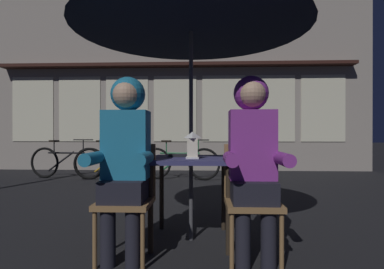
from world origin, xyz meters
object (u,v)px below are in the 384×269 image
object	(u,v)px
bicycle_nearest	(66,162)
person_right_hooded	(253,148)
patio_umbrella	(191,10)
book	(179,155)
person_left_hooded	(125,148)
bicycle_second	(115,162)
lantern	(193,144)
chair_right	(251,194)
bicycle_third	(180,163)
chair_left	(127,193)
cafe_table	(191,169)

from	to	relation	value
bicycle_nearest	person_right_hooded	bearing A→B (deg)	-50.51
patio_umbrella	person_right_hooded	distance (m)	1.37
patio_umbrella	book	size ratio (longest dim) A/B	11.55
person_left_hooded	bicycle_second	world-z (taller)	person_left_hooded
lantern	person_left_hooded	bearing A→B (deg)	-148.04
chair_right	bicycle_third	size ratio (longest dim) A/B	0.52
bicycle_nearest	book	xyz separation A→B (m)	(2.70, -3.47, 0.41)
person_right_hooded	chair_left	bearing A→B (deg)	176.61
book	chair_left	bearing A→B (deg)	-131.00
cafe_table	bicycle_third	distance (m)	3.56
patio_umbrella	cafe_table	bearing A→B (deg)	0.00
bicycle_nearest	bicycle_third	bearing A→B (deg)	-1.21
person_left_hooded	chair_left	bearing A→B (deg)	90.00
chair_right	patio_umbrella	bearing A→B (deg)	142.45
person_right_hooded	bicycle_third	size ratio (longest dim) A/B	0.84
cafe_table	patio_umbrella	world-z (taller)	patio_umbrella
book	patio_umbrella	bearing A→B (deg)	-45.46
person_right_hooded	bicycle_third	world-z (taller)	person_right_hooded
lantern	bicycle_third	xyz separation A→B (m)	(-0.42, 3.64, -0.51)
bicycle_nearest	book	distance (m)	4.42
cafe_table	person_left_hooded	size ratio (longest dim) A/B	0.53
chair_right	person_right_hooded	distance (m)	0.36
cafe_table	chair_left	size ratio (longest dim) A/B	0.85
lantern	person_left_hooded	size ratio (longest dim) A/B	0.17
chair_left	chair_right	bearing A→B (deg)	0.00
bicycle_second	bicycle_nearest	bearing A→B (deg)	-179.80
bicycle_second	bicycle_third	world-z (taller)	same
lantern	person_right_hooded	bearing A→B (deg)	-33.95
person_left_hooded	bicycle_third	bearing A→B (deg)	88.84
person_right_hooded	bicycle_second	size ratio (longest dim) A/B	0.85
chair_right	bicycle_third	distance (m)	3.99
lantern	chair_left	bearing A→B (deg)	-152.99
chair_right	person_right_hooded	xyz separation A→B (m)	(0.00, -0.06, 0.36)
cafe_table	bicycle_second	size ratio (longest dim) A/B	0.45
patio_umbrella	lantern	distance (m)	1.20
bicycle_second	chair_right	bearing A→B (deg)	-60.32
person_left_hooded	bicycle_nearest	world-z (taller)	person_left_hooded
chair_left	person_right_hooded	xyz separation A→B (m)	(0.96, -0.06, 0.36)
bicycle_third	chair_right	bearing A→B (deg)	-77.26
person_left_hooded	person_right_hooded	size ratio (longest dim) A/B	1.00
person_right_hooded	bicycle_nearest	world-z (taller)	person_right_hooded
person_right_hooded	book	distance (m)	0.80
person_right_hooded	patio_umbrella	bearing A→B (deg)	138.43
person_left_hooded	person_right_hooded	xyz separation A→B (m)	(0.96, 0.00, 0.00)
chair_left	book	bearing A→B (deg)	52.14
patio_umbrella	chair_right	world-z (taller)	patio_umbrella
patio_umbrella	book	distance (m)	1.32
bicycle_nearest	patio_umbrella	bearing A→B (deg)	-51.77
cafe_table	bicycle_nearest	distance (m)	4.56
lantern	chair_left	distance (m)	0.67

